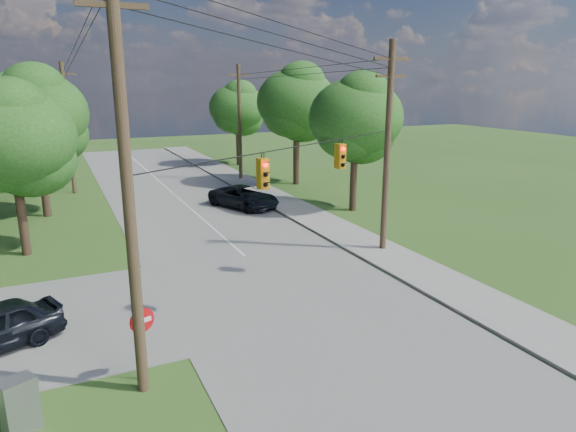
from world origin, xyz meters
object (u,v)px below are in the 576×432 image
pole_ne (388,146)px  control_cabinet (19,405)px  pole_north_w (68,128)px  pole_sw (126,175)px  pole_north_e (240,122)px  do_not_enter_sign (143,328)px  car_main_north (244,197)px

pole_ne → control_cabinet: 19.08m
control_cabinet → pole_north_w: bearing=60.4°
pole_sw → pole_north_w: pole_sw is taller
pole_north_e → do_not_enter_sign: 32.24m
pole_sw → do_not_enter_sign: size_ratio=5.21×
pole_sw → pole_north_e: (13.50, 29.60, -1.10)m
control_cabinet → pole_ne: bearing=1.7°
pole_north_w → car_main_north: pole_north_w is taller
pole_sw → pole_ne: bearing=29.4°
pole_sw → control_cabinet: 6.33m
car_main_north → do_not_enter_sign: 21.41m
pole_sw → car_main_north: size_ratio=2.24×
pole_ne → car_main_north: 13.14m
pole_north_w → car_main_north: size_ratio=1.86×
pole_ne → control_cabinet: bearing=-153.8°
pole_ne → pole_north_e: bearing=90.0°
pole_ne → car_main_north: bearing=106.1°
pole_north_e → pole_sw: bearing=-114.5°
pole_ne → pole_north_w: (-13.90, 22.00, -0.34)m
pole_ne → do_not_enter_sign: size_ratio=4.56×
pole_sw → do_not_enter_sign: pole_sw is taller
do_not_enter_sign → pole_north_w: bearing=73.1°
pole_north_w → car_main_north: bearing=-44.2°
pole_sw → pole_north_w: bearing=90.8°
pole_sw → pole_north_e: 32.55m
do_not_enter_sign → pole_ne: bearing=10.1°
pole_sw → pole_ne: size_ratio=1.14×
pole_ne → do_not_enter_sign: bearing=-151.8°
pole_ne → car_main_north: (-3.40, 11.80, -4.69)m
pole_north_e → car_main_north: (-3.40, -10.20, -4.35)m
pole_north_w → control_cabinet: 30.61m
pole_north_e → pole_north_w: 13.90m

